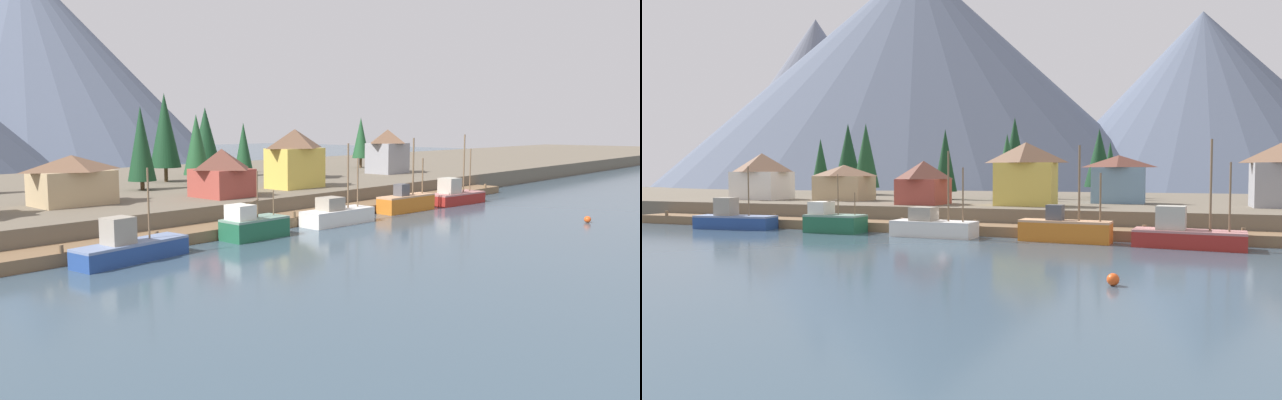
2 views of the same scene
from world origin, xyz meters
The scene contains 26 objects.
ground_plane centered at (0.00, 20.00, -0.50)m, with size 400.00×400.00×1.00m, color #384C5B.
dock centered at (0.00, 1.99, 0.50)m, with size 80.00×4.00×1.60m.
shoreline_bank centered at (0.00, 32.00, 1.25)m, with size 400.00×56.00×2.50m, color #665B4C.
mountain_west_peak centered at (-99.58, 126.15, 31.23)m, with size 82.42×82.42×62.47m, color slate.
mountain_central_peak centered at (-62.66, 134.84, 41.09)m, with size 175.75×175.75×82.17m, color slate.
mountain_east_peak centered at (32.94, 152.55, 29.89)m, with size 113.36×113.36×59.78m, color slate.
fishing_boat_blue centered at (-23.74, -1.98, 1.06)m, with size 9.34×3.65×6.99m.
fishing_boat_green centered at (-11.09, -1.60, 1.19)m, with size 6.12×2.90×6.12m.
fishing_boat_white centered at (0.30, -1.79, 1.02)m, with size 8.53×3.31×8.36m.
fishing_boat_orange centered at (13.16, -1.53, 1.13)m, with size 8.35×2.83×8.72m.
fishing_boat_red centered at (23.35, -2.13, 1.11)m, with size 9.06×3.99×9.03m.
house_white centered at (-32.56, 13.62, 5.86)m, with size 7.57×5.63×6.57m.
house_grey centered at (33.55, 16.32, 6.10)m, with size 6.11×4.93×7.05m.
house_yellow centered at (6.67, 10.65, 6.21)m, with size 6.99×4.40×7.26m.
house_blue centered at (16.27, 19.85, 5.54)m, with size 6.59×4.60×5.96m.
house_tan centered at (-19.84, 14.88, 4.98)m, with size 7.46×5.26×4.86m.
house_red centered at (-5.63, 9.59, 5.17)m, with size 5.40×5.86×5.21m.
conifer_near_left centered at (-39.21, 38.24, 8.45)m, with size 3.27×3.27×10.20m.
conifer_near_right centered at (0.51, 29.48, 9.52)m, with size 4.20×4.20×12.09m.
conifer_mid_left centered at (-32.69, 37.24, 9.50)m, with size 5.09×5.09×12.73m.
conifer_mid_right centered at (-7.73, 22.08, 8.05)m, with size 3.34×3.34×10.00m.
conifer_back_left centered at (12.18, 35.92, 8.55)m, with size 4.52×4.52×10.52m.
conifer_back_right centered at (-26.31, 32.45, 9.20)m, with size 4.53×4.53×12.17m.
conifer_centre centered at (1.06, 23.15, 7.72)m, with size 3.51×3.51×9.18m.
conifer_far_right centered at (14.39, 29.40, 7.13)m, with size 2.68×2.68×8.15m.
channel_buoy centered at (19.03, -20.62, 0.35)m, with size 0.70×0.70×0.70m, color #E04C19.
Camera 2 is at (21.61, -52.63, 6.25)m, focal length 31.67 mm.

